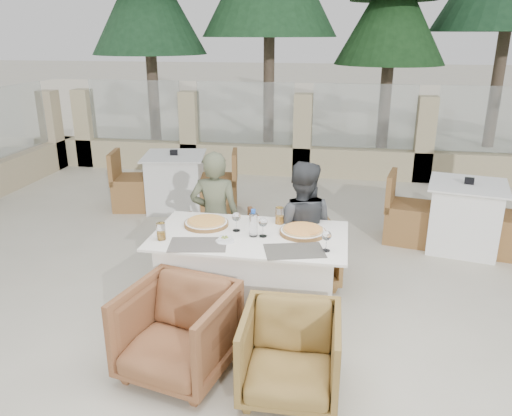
% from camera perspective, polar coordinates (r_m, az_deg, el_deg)
% --- Properties ---
extents(ground, '(80.00, 80.00, 0.00)m').
position_cam_1_polar(ground, '(4.39, -0.57, -12.89)').
color(ground, beige).
rests_on(ground, ground).
extents(sand_patch, '(30.00, 16.00, 0.01)m').
position_cam_1_polar(sand_patch, '(17.82, 7.91, 11.59)').
color(sand_patch, beige).
rests_on(sand_patch, ground).
extents(perimeter_wall_far, '(10.00, 0.34, 1.60)m').
position_cam_1_polar(perimeter_wall_far, '(8.62, 5.36, 8.92)').
color(perimeter_wall_far, tan).
rests_on(perimeter_wall_far, ground).
extents(pine_far_left, '(2.42, 2.42, 5.50)m').
position_cam_1_polar(pine_far_left, '(11.45, -12.23, 20.95)').
color(pine_far_left, '#1C4224').
rests_on(pine_far_left, ground).
extents(pine_centre, '(2.20, 2.20, 5.00)m').
position_cam_1_polar(pine_centre, '(10.88, 15.22, 19.52)').
color(pine_centre, '#1C411C').
rests_on(pine_centre, ground).
extents(dining_table, '(1.60, 0.90, 0.77)m').
position_cam_1_polar(dining_table, '(4.29, -0.71, -7.82)').
color(dining_table, white).
rests_on(dining_table, ground).
extents(placemat_near_left, '(0.50, 0.37, 0.00)m').
position_cam_1_polar(placemat_near_left, '(3.96, -6.66, -4.17)').
color(placemat_near_left, '#615B53').
rests_on(placemat_near_left, dining_table).
extents(placemat_near_right, '(0.51, 0.41, 0.00)m').
position_cam_1_polar(placemat_near_right, '(3.84, 4.40, -4.89)').
color(placemat_near_right, '#4F4B43').
rests_on(placemat_near_right, dining_table).
extents(pizza_left, '(0.39, 0.39, 0.05)m').
position_cam_1_polar(pizza_left, '(4.33, -5.70, -1.68)').
color(pizza_left, orange).
rests_on(pizza_left, dining_table).
extents(pizza_right, '(0.51, 0.51, 0.05)m').
position_cam_1_polar(pizza_right, '(4.15, 5.36, -2.63)').
color(pizza_right, orange).
rests_on(pizza_right, dining_table).
extents(water_bottle, '(0.08, 0.08, 0.23)m').
position_cam_1_polar(water_bottle, '(4.06, -0.31, -1.71)').
color(water_bottle, '#C2EAFF').
rests_on(water_bottle, dining_table).
extents(wine_glass_centre, '(0.08, 0.08, 0.18)m').
position_cam_1_polar(wine_glass_centre, '(4.18, -2.27, -1.45)').
color(wine_glass_centre, white).
rests_on(wine_glass_centre, dining_table).
extents(wine_glass_near, '(0.08, 0.08, 0.18)m').
position_cam_1_polar(wine_glass_near, '(4.06, 0.80, -2.07)').
color(wine_glass_near, silver).
rests_on(wine_glass_near, dining_table).
extents(wine_glass_corner, '(0.10, 0.10, 0.18)m').
position_cam_1_polar(wine_glass_corner, '(3.83, 8.05, -3.62)').
color(wine_glass_corner, white).
rests_on(wine_glass_corner, dining_table).
extents(beer_glass_left, '(0.09, 0.09, 0.14)m').
position_cam_1_polar(beer_glass_left, '(4.08, -10.79, -2.64)').
color(beer_glass_left, '#BF7E1B').
rests_on(beer_glass_left, dining_table).
extents(beer_glass_right, '(0.09, 0.09, 0.15)m').
position_cam_1_polar(beer_glass_right, '(4.34, 2.69, -0.88)').
color(beer_glass_right, orange).
rests_on(beer_glass_right, dining_table).
extents(olive_dish, '(0.12, 0.12, 0.04)m').
position_cam_1_polar(olive_dish, '(3.99, -3.58, -3.55)').
color(olive_dish, silver).
rests_on(olive_dish, dining_table).
extents(armchair_far_left, '(0.91, 0.92, 0.64)m').
position_cam_1_polar(armchair_far_left, '(5.02, -3.33, -4.47)').
color(armchair_far_left, brown).
rests_on(armchair_far_left, ground).
extents(armchair_far_right, '(0.82, 0.83, 0.60)m').
position_cam_1_polar(armchair_far_right, '(4.93, 5.28, -5.23)').
color(armchair_far_right, brown).
rests_on(armchair_far_right, ground).
extents(armchair_near_left, '(0.86, 0.88, 0.67)m').
position_cam_1_polar(armchair_near_left, '(3.70, -8.95, -13.79)').
color(armchair_near_left, brown).
rests_on(armchair_near_left, ground).
extents(armchair_near_right, '(0.67, 0.68, 0.61)m').
position_cam_1_polar(armchair_near_right, '(3.50, 3.92, -16.33)').
color(armchair_near_right, olive).
rests_on(armchair_near_right, ground).
extents(diner_left, '(0.50, 0.35, 1.32)m').
position_cam_1_polar(diner_left, '(4.82, -4.68, -1.18)').
color(diner_left, '#555B42').
rests_on(diner_left, ground).
extents(diner_right, '(0.63, 0.49, 1.30)m').
position_cam_1_polar(diner_right, '(4.56, 5.13, -2.58)').
color(diner_right, '#393C3F').
rests_on(diner_right, ground).
extents(bg_table_a, '(1.76, 1.10, 0.77)m').
position_cam_1_polar(bg_table_a, '(7.05, -9.19, 2.96)').
color(bg_table_a, silver).
rests_on(bg_table_a, ground).
extents(bg_table_b, '(1.77, 1.13, 0.77)m').
position_cam_1_polar(bg_table_b, '(6.11, 22.69, -0.91)').
color(bg_table_b, white).
rests_on(bg_table_b, ground).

